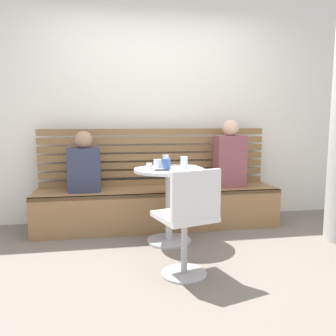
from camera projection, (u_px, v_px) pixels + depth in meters
ground at (180, 272)px, 2.77m from camera, size 8.00×8.00×0.00m
back_wall at (153, 100)px, 4.18m from camera, size 5.20×0.10×2.90m
booth_bench at (158, 208)px, 3.91m from camera, size 2.70×0.52×0.44m
booth_backrest at (155, 157)px, 4.08m from camera, size 2.65×0.04×0.67m
cafe_table at (169, 191)px, 3.39m from camera, size 0.68×0.68×0.74m
white_chair at (189, 219)px, 2.61m from camera, size 0.50×0.50×0.85m
person_adult at (230, 157)px, 3.99m from camera, size 0.34×0.22×0.77m
person_child_left at (84, 165)px, 3.72m from camera, size 0.34×0.22×0.65m
cup_glass_tall at (184, 163)px, 3.33m from camera, size 0.07×0.07×0.12m
cup_glass_short at (158, 163)px, 3.43m from camera, size 0.08×0.08×0.08m
cup_mug_blue at (166, 164)px, 3.36m from camera, size 0.08×0.08×0.09m
cup_water_clear at (166, 160)px, 3.62m from camera, size 0.07×0.07×0.11m
cup_espresso_small at (149, 166)px, 3.33m from camera, size 0.06×0.06×0.05m
plate_small at (189, 166)px, 3.47m from camera, size 0.17×0.17×0.01m
phone_on_table at (162, 170)px, 3.23m from camera, size 0.15×0.09×0.01m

